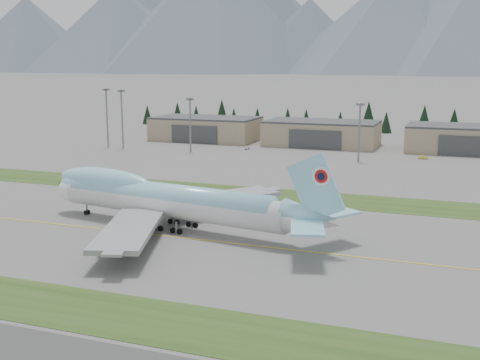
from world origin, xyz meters
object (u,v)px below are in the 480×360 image
at_px(hangar_left, 206,128).
at_px(hangar_center, 322,133).
at_px(hangar_right, 469,139).
at_px(boeing_747_freighter, 168,200).
at_px(service_vehicle_a, 247,149).
at_px(service_vehicle_b, 423,159).

height_order(hangar_left, hangar_center, same).
relative_size(hangar_left, hangar_right, 1.00).
bearing_deg(boeing_747_freighter, hangar_left, 119.82).
relative_size(service_vehicle_a, service_vehicle_b, 0.82).
xyz_separation_m(hangar_center, hangar_right, (60.00, 0.00, 0.00)).
xyz_separation_m(boeing_747_freighter, hangar_left, (-53.73, 143.94, -0.92)).
bearing_deg(hangar_right, service_vehicle_a, -164.90).
relative_size(hangar_center, service_vehicle_a, 15.15).
bearing_deg(service_vehicle_b, hangar_center, 57.58).
xyz_separation_m(hangar_center, service_vehicle_a, (-26.19, -23.26, -5.39)).
xyz_separation_m(boeing_747_freighter, hangar_center, (1.27, 143.94, -0.92)).
xyz_separation_m(hangar_right, service_vehicle_a, (-86.19, -23.26, -5.39)).
bearing_deg(hangar_right, hangar_left, 180.00).
bearing_deg(boeing_747_freighter, service_vehicle_a, 111.01).
bearing_deg(boeing_747_freighter, hangar_right, 76.29).
distance_m(boeing_747_freighter, hangar_left, 153.64).
bearing_deg(boeing_747_freighter, hangar_center, 98.84).
xyz_separation_m(boeing_747_freighter, service_vehicle_a, (-24.91, 120.68, -6.31)).
distance_m(boeing_747_freighter, hangar_center, 143.95).
distance_m(boeing_747_freighter, hangar_right, 156.44).
distance_m(hangar_left, hangar_center, 55.00).
bearing_deg(hangar_left, service_vehicle_a, -38.91).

